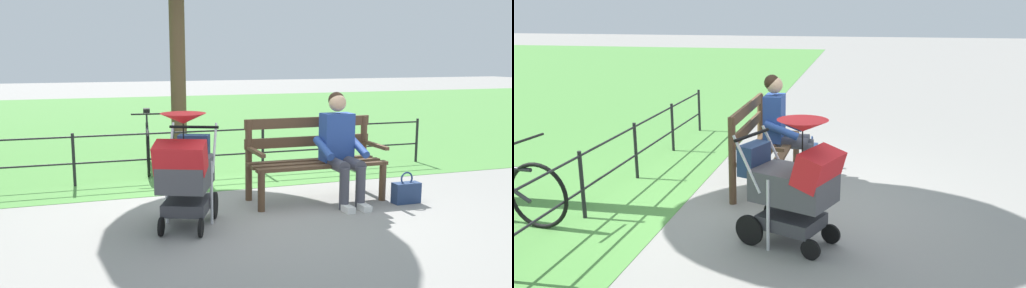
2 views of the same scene
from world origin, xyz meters
The scene contains 8 objects.
ground_plane centered at (0.00, 0.00, 0.00)m, with size 60.00×60.00×0.00m, color gray.
grass_lawn centered at (0.00, -8.80, 0.00)m, with size 40.00×16.00×0.01m, color #518E42.
park_bench centered at (-0.75, -0.12, 0.53)m, with size 1.60×0.61×0.96m.
person_on_bench centered at (-0.99, 0.11, 0.68)m, with size 0.53×0.74×1.28m.
stroller centered at (0.88, 0.49, 0.59)m, with size 0.79×1.00×1.15m.
handbag centered at (-1.70, 0.39, 0.13)m, with size 0.32×0.14×0.37m.
park_fence centered at (0.00, -1.66, 0.42)m, with size 6.54×0.04×0.70m.
bicycle centered at (0.90, -2.45, 0.36)m, with size 0.44×1.65×0.89m.
Camera 1 is at (1.84, 5.60, 1.70)m, focal length 37.79 mm.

